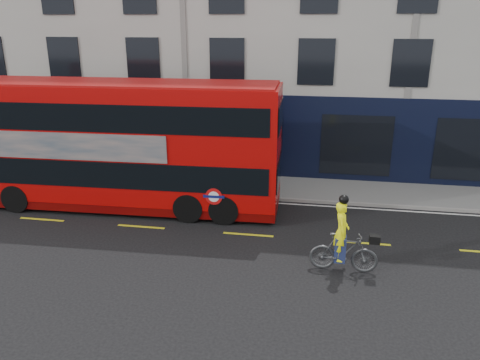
# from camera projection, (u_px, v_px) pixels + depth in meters

# --- Properties ---
(ground) EXTENTS (120.00, 120.00, 0.00)m
(ground) POSITION_uv_depth(u_px,v_px,m) (125.00, 245.00, 15.87)
(ground) COLOR black
(ground) RESTS_ON ground
(pavement) EXTENTS (60.00, 3.00, 0.12)m
(pavement) POSITION_uv_depth(u_px,v_px,m) (180.00, 182.00, 21.91)
(pavement) COLOR slate
(pavement) RESTS_ON ground
(kerb) EXTENTS (60.00, 0.12, 0.13)m
(kerb) POSITION_uv_depth(u_px,v_px,m) (170.00, 193.00, 20.51)
(kerb) COLOR gray
(kerb) RESTS_ON ground
(building_terrace) EXTENTS (50.00, 10.07, 15.00)m
(building_terrace) POSITION_uv_depth(u_px,v_px,m) (208.00, 16.00, 25.53)
(building_terrace) COLOR #B0AEA5
(building_terrace) RESTS_ON ground
(road_edge_line) EXTENTS (58.00, 0.10, 0.01)m
(road_edge_line) POSITION_uv_depth(u_px,v_px,m) (168.00, 196.00, 20.25)
(road_edge_line) COLOR silver
(road_edge_line) RESTS_ON ground
(lane_dashes) EXTENTS (58.00, 0.12, 0.01)m
(lane_dashes) POSITION_uv_depth(u_px,v_px,m) (141.00, 227.00, 17.26)
(lane_dashes) COLOR gold
(lane_dashes) RESTS_ON ground
(bus) EXTENTS (12.55, 3.18, 5.03)m
(bus) POSITION_uv_depth(u_px,v_px,m) (123.00, 145.00, 18.47)
(bus) COLOR #B40807
(bus) RESTS_ON ground
(cyclist) EXTENTS (2.05, 0.68, 2.45)m
(cyclist) POSITION_uv_depth(u_px,v_px,m) (343.00, 246.00, 13.99)
(cyclist) COLOR #45484A
(cyclist) RESTS_ON ground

